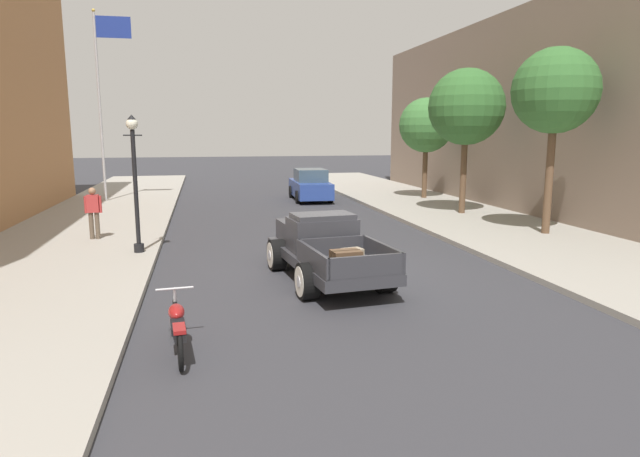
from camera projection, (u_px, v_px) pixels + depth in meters
The scene contains 13 objects.
ground_plane at pixel (332, 271), 14.11m from camera, with size 140.00×140.00×0.00m, color #333338.
sidewalk_left at pixel (25, 284), 12.61m from camera, with size 5.50×64.00×0.15m, color #9E998E.
sidewalk_right at pixel (580, 255), 15.59m from camera, with size 5.50×64.00×0.15m, color #9E998E.
building_right_storefront at pixel (607, 115), 26.39m from camera, with size 12.00×28.00×8.74m, color #7F6B5B.
hotrod_truck_gunmetal at pixel (323, 247), 13.36m from camera, with size 2.53×5.06×1.58m.
motorcycle_parked at pixel (177, 326), 8.82m from camera, with size 0.62×2.12×0.93m.
car_background_blue at pixel (310, 186), 28.78m from camera, with size 1.96×4.35×1.65m.
pedestrian_sidewalk_left at pixel (93, 210), 17.45m from camera, with size 0.53×0.22×1.65m.
street_lamp_near at pixel (135, 174), 15.28m from camera, with size 0.50×0.32×3.85m.
flagpole at pixel (103, 85), 26.64m from camera, with size 1.74×0.16×9.16m.
street_tree_nearest at pixel (555, 92), 17.82m from camera, with size 2.78×2.78×6.09m.
street_tree_second at pixel (466, 107), 22.57m from camera, with size 3.13×3.13×5.97m.
street_tree_third at pixel (426, 126), 28.16m from camera, with size 2.79×2.79×5.14m.
Camera 1 is at (-3.16, -13.35, 3.51)m, focal length 30.84 mm.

